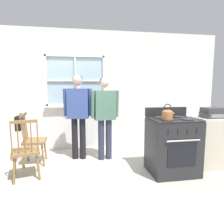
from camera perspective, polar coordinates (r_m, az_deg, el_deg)
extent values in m
plane|color=#B2AD9E|center=(3.57, -5.89, -16.68)|extent=(16.00, 16.00, 0.00)
cube|color=white|center=(5.08, 13.63, 6.05)|extent=(2.77, 0.06, 2.70)
cube|color=white|center=(4.75, -10.07, -4.21)|extent=(1.33, 0.06, 1.01)
cube|color=white|center=(4.75, -10.63, 19.05)|extent=(1.33, 0.06, 0.56)
cube|color=silver|center=(4.60, -10.21, 1.58)|extent=(1.39, 0.10, 0.03)
cube|color=#9EB7C6|center=(4.66, -10.37, 8.81)|extent=(1.27, 0.01, 1.07)
cube|color=silver|center=(4.63, -10.37, 8.82)|extent=(0.04, 0.02, 1.13)
cube|color=silver|center=(4.63, -10.37, 8.82)|extent=(1.33, 0.02, 0.04)
cube|color=silver|center=(4.68, -18.35, 8.55)|extent=(0.04, 0.03, 1.13)
cube|color=silver|center=(4.68, -2.38, 8.92)|extent=(0.04, 0.03, 1.13)
cube|color=silver|center=(4.68, -10.54, 15.51)|extent=(1.33, 0.03, 0.04)
cube|color=silver|center=(4.65, -10.22, 2.08)|extent=(1.33, 0.03, 0.04)
cube|color=olive|center=(4.05, -21.22, -7.74)|extent=(0.41, 0.43, 0.04)
cylinder|color=olive|center=(3.93, -19.13, -11.57)|extent=(0.07, 0.06, 0.41)
cylinder|color=olive|center=(4.25, -18.54, -10.09)|extent=(0.06, 0.07, 0.41)
cylinder|color=olive|center=(3.99, -23.78, -11.53)|extent=(0.06, 0.07, 0.41)
cylinder|color=olive|center=(4.30, -22.84, -10.08)|extent=(0.07, 0.06, 0.41)
cylinder|color=olive|center=(3.86, -24.33, -4.91)|extent=(0.07, 0.02, 0.49)
cylinder|color=olive|center=(3.94, -24.05, -4.63)|extent=(0.07, 0.02, 0.49)
cylinder|color=olive|center=(4.03, -23.78, -4.37)|extent=(0.07, 0.02, 0.49)
cylinder|color=olive|center=(4.11, -23.52, -4.11)|extent=(0.07, 0.02, 0.49)
cylinder|color=olive|center=(4.20, -23.28, -3.87)|extent=(0.07, 0.02, 0.49)
cube|color=olive|center=(3.99, -23.98, -0.69)|extent=(0.05, 0.38, 0.04)
cube|color=olive|center=(3.50, -23.47, -10.27)|extent=(0.50, 0.49, 0.04)
cylinder|color=olive|center=(3.72, -20.61, -12.73)|extent=(0.06, 0.08, 0.41)
cylinder|color=olive|center=(3.73, -25.97, -13.00)|extent=(0.08, 0.06, 0.41)
cylinder|color=olive|center=(3.42, -20.31, -14.53)|extent=(0.08, 0.06, 0.41)
cylinder|color=olive|center=(3.43, -26.18, -14.82)|extent=(0.06, 0.08, 0.41)
cylinder|color=olive|center=(3.27, -20.51, -6.87)|extent=(0.03, 0.07, 0.49)
cylinder|color=olive|center=(3.27, -22.09, -6.96)|extent=(0.03, 0.07, 0.49)
cylinder|color=olive|center=(3.27, -23.68, -7.04)|extent=(0.03, 0.07, 0.49)
cylinder|color=olive|center=(3.27, -25.27, -7.12)|extent=(0.03, 0.07, 0.49)
cylinder|color=olive|center=(3.27, -26.85, -7.19)|extent=(0.03, 0.07, 0.49)
cube|color=olive|center=(3.21, -23.93, -2.53)|extent=(0.38, 0.13, 0.04)
cylinder|color=black|center=(4.10, -10.57, -7.43)|extent=(0.12, 0.12, 0.83)
cylinder|color=black|center=(4.08, -8.37, -7.47)|extent=(0.12, 0.12, 0.83)
cube|color=#384C8E|center=(3.97, -9.70, 2.42)|extent=(0.44, 0.27, 0.58)
cylinder|color=#384C8E|center=(3.99, -13.19, 2.70)|extent=(0.09, 0.12, 0.54)
cylinder|color=#384C8E|center=(3.91, -6.24, 2.76)|extent=(0.09, 0.12, 0.54)
cylinder|color=beige|center=(3.95, -9.80, 7.13)|extent=(0.10, 0.10, 0.07)
sphere|color=beige|center=(3.95, -9.84, 9.02)|extent=(0.19, 0.19, 0.19)
ellipsoid|color=black|center=(3.97, -9.82, 9.26)|extent=(0.19, 0.19, 0.16)
cylinder|color=#2D3347|center=(3.99, -3.09, -7.88)|extent=(0.12, 0.12, 0.81)
cylinder|color=#2D3347|center=(4.03, -0.95, -7.72)|extent=(0.12, 0.12, 0.81)
cube|color=#4C7560|center=(3.89, -2.06, 1.99)|extent=(0.42, 0.25, 0.57)
cylinder|color=#4C7560|center=(3.81, -5.45, 2.19)|extent=(0.09, 0.12, 0.52)
cylinder|color=#4C7560|center=(3.93, 1.37, 2.39)|extent=(0.09, 0.12, 0.52)
cylinder|color=beige|center=(3.87, -2.09, 6.66)|extent=(0.10, 0.10, 0.07)
sphere|color=beige|center=(3.87, -2.09, 8.51)|extent=(0.18, 0.18, 0.18)
ellipsoid|color=#332319|center=(3.89, -2.15, 8.75)|extent=(0.18, 0.18, 0.15)
cube|color=#232326|center=(3.54, 16.83, -9.44)|extent=(0.76, 0.64, 0.90)
cube|color=black|center=(3.44, 17.12, -2.04)|extent=(0.75, 0.61, 0.02)
cylinder|color=#2D2D30|center=(3.24, 15.46, -2.21)|extent=(0.20, 0.20, 0.02)
cylinder|color=#2D2D30|center=(3.40, 20.69, -1.98)|extent=(0.20, 0.20, 0.02)
cylinder|color=#2D2D30|center=(3.47, 13.65, -1.52)|extent=(0.20, 0.20, 0.02)
cylinder|color=#2D2D30|center=(3.62, 18.63, -1.33)|extent=(0.20, 0.20, 0.02)
cube|color=#232326|center=(3.68, 15.13, 0.10)|extent=(0.76, 0.06, 0.16)
cube|color=black|center=(3.29, 19.39, -11.88)|extent=(0.47, 0.01, 0.32)
cylinder|color=silver|center=(3.19, 19.77, -7.72)|extent=(0.53, 0.02, 0.02)
cylinder|color=#232326|center=(3.07, 16.04, -5.42)|extent=(0.04, 0.02, 0.04)
cylinder|color=#232326|center=(3.13, 18.56, -5.24)|extent=(0.04, 0.02, 0.04)
cylinder|color=#232326|center=(3.21, 20.96, -5.05)|extent=(0.04, 0.02, 0.04)
cylinder|color=#232326|center=(3.29, 23.25, -4.87)|extent=(0.04, 0.02, 0.04)
cylinder|color=#A86638|center=(3.23, 15.51, -1.01)|extent=(0.17, 0.17, 0.12)
ellipsoid|color=#A86638|center=(3.23, 15.54, 0.05)|extent=(0.16, 0.16, 0.07)
sphere|color=black|center=(3.22, 15.57, 0.84)|extent=(0.03, 0.03, 0.03)
cylinder|color=#A86638|center=(3.27, 16.80, -0.65)|extent=(0.08, 0.03, 0.07)
torus|color=black|center=(3.22, 15.58, 1.20)|extent=(0.12, 0.01, 0.12)
cylinder|color=#935B3D|center=(4.58, -11.96, 2.44)|extent=(0.17, 0.17, 0.12)
cylinder|color=#33261C|center=(4.58, -11.98, 3.07)|extent=(0.15, 0.15, 0.01)
cone|color=#286033|center=(4.58, -11.72, 4.41)|extent=(0.06, 0.05, 0.20)
cone|color=#286033|center=(4.60, -12.01, 3.70)|extent=(0.04, 0.05, 0.09)
cone|color=#286033|center=(4.58, -12.32, 4.40)|extent=(0.09, 0.05, 0.20)
cone|color=#286033|center=(4.55, -12.17, 3.84)|extent=(0.04, 0.05, 0.12)
cone|color=#286033|center=(4.55, -11.81, 4.08)|extent=(0.06, 0.06, 0.15)
cube|color=black|center=(4.03, -25.11, -2.91)|extent=(0.10, 0.22, 0.26)
torus|color=black|center=(3.99, -24.13, -0.48)|extent=(0.13, 0.13, 0.01)
cube|color=beige|center=(4.07, 26.07, -7.88)|extent=(0.55, 0.50, 0.87)
cube|color=beige|center=(3.98, 26.45, -1.62)|extent=(0.55, 0.50, 0.03)
cube|color=#38383A|center=(3.96, 26.67, -0.73)|extent=(0.34, 0.28, 0.10)
cube|color=#38383A|center=(3.95, 26.75, 0.56)|extent=(0.32, 0.27, 0.08)
cube|color=gray|center=(3.84, 27.94, -1.03)|extent=(0.24, 0.01, 0.06)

